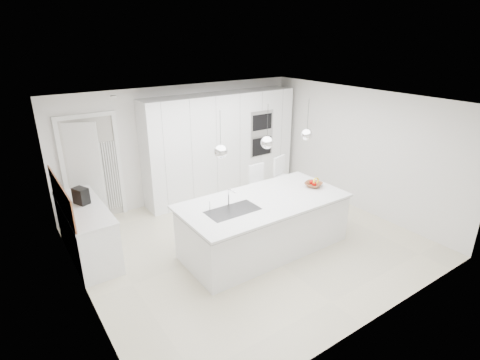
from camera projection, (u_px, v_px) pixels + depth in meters
floor at (249, 242)px, 6.70m from camera, size 5.50×5.50×0.00m
wall_back at (183, 143)px, 8.17m from camera, size 5.50×0.00×5.50m
wall_left at (77, 220)px, 4.80m from camera, size 0.00×5.00×5.00m
ceiling at (251, 102)px, 5.79m from camera, size 5.50×5.50×0.00m
tall_cabinets at (221, 145)px, 8.39m from camera, size 3.60×0.60×2.30m
oven_stack at (262, 134)px, 8.56m from camera, size 0.62×0.04×1.05m
doorway_frame at (93, 171)px, 7.20m from camera, size 1.11×0.08×2.13m
hallway_door at (80, 175)px, 7.03m from camera, size 0.76×0.38×2.00m
radiator at (111, 176)px, 7.42m from camera, size 0.32×0.04×1.40m
left_base_cabinets at (87, 232)px, 6.18m from camera, size 0.60×1.80×0.86m
left_worktop at (83, 207)px, 6.01m from camera, size 0.62×1.82×0.04m
oak_backsplash at (61, 196)px, 5.76m from camera, size 0.02×1.80×0.50m
island_base at (265, 226)px, 6.37m from camera, size 2.80×1.20×0.86m
island_worktop at (264, 201)px, 6.24m from camera, size 2.84×1.40×0.04m
island_sink at (233, 215)px, 5.88m from camera, size 0.84×0.44×0.18m
island_tap at (228, 197)px, 5.98m from camera, size 0.02×0.02×0.30m
pendant_left at (221, 152)px, 5.39m from camera, size 0.20×0.20×0.20m
pendant_mid at (267, 143)px, 5.83m from camera, size 0.20×0.20×0.20m
pendant_right at (307, 135)px, 6.28m from camera, size 0.20×0.20×0.20m
fruit_bowl at (313, 185)px, 6.76m from camera, size 0.40×0.40×0.08m
espresso_machine at (81, 196)px, 6.06m from camera, size 0.25×0.29×0.27m
bar_stool_left at (260, 194)px, 7.29m from camera, size 0.39×0.53×1.13m
bar_stool_right at (283, 185)px, 7.68m from camera, size 0.52×0.62×1.15m
apple_a at (312, 182)px, 6.79m from camera, size 0.08×0.08×0.08m
apple_b at (314, 184)px, 6.70m from camera, size 0.08×0.08×0.08m
banana_bunch at (316, 181)px, 6.74m from camera, size 0.23×0.17×0.21m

